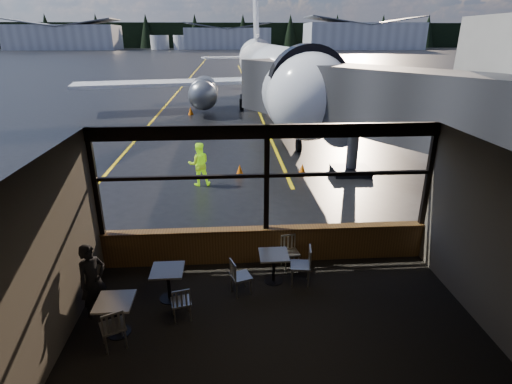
{
  "coord_description": "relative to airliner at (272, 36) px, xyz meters",
  "views": [
    {
      "loc": [
        -0.88,
        -8.82,
        5.34
      ],
      "look_at": [
        -0.18,
        1.0,
        1.5
      ],
      "focal_mm": 28.0,
      "sensor_mm": 36.0,
      "label": 1
    }
  ],
  "objects": [
    {
      "name": "chair_left_s",
      "position": [
        -5.56,
        -24.84,
        -4.95
      ],
      "size": [
        0.64,
        0.64,
        0.88
      ],
      "primitive_type": null,
      "rotation": [
        0.0,
        0.0,
        0.45
      ],
      "color": "beige",
      "rests_on": "carpet_floor"
    },
    {
      "name": "wall_right",
      "position": [
        1.5,
        -25.02,
        -3.64
      ],
      "size": [
        0.04,
        6.0,
        3.5
      ],
      "primitive_type": "cube",
      "color": "#514A40",
      "rests_on": "ground"
    },
    {
      "name": "fuel_tank_c",
      "position": [
        -12.5,
        159.98,
        -2.39
      ],
      "size": [
        8.0,
        8.0,
        6.0
      ],
      "primitive_type": "cylinder",
      "color": "silver",
      "rests_on": "ground_plane"
    },
    {
      "name": "passenger",
      "position": [
        -6.15,
        -23.87,
        -4.59
      ],
      "size": [
        0.67,
        0.69,
        1.6
      ],
      "primitive_type": "imported",
      "rotation": [
        0.0,
        0.0,
        0.87
      ],
      "color": "black",
      "rests_on": "carpet_floor"
    },
    {
      "name": "chair_near_e",
      "position": [
        -1.81,
        -23.08,
        -4.92
      ],
      "size": [
        0.58,
        0.58,
        0.95
      ],
      "primitive_type": null,
      "rotation": [
        0.0,
        0.0,
        1.43
      ],
      "color": "beige",
      "rests_on": "carpet_floor"
    },
    {
      "name": "mullion_right",
      "position": [
        1.45,
        -22.02,
        -3.19
      ],
      "size": [
        0.12,
        0.12,
        2.6
      ],
      "primitive_type": "cube",
      "color": "black",
      "rests_on": "ground"
    },
    {
      "name": "cafe_table_left",
      "position": [
        -5.58,
        -24.49,
        -5.01
      ],
      "size": [
        0.68,
        0.68,
        0.75
      ],
      "primitive_type": null,
      "color": "#9D9690",
      "rests_on": "carpet_floor"
    },
    {
      "name": "chair_near_w",
      "position": [
        -3.18,
        -23.36,
        -4.96
      ],
      "size": [
        0.59,
        0.59,
        0.86
      ],
      "primitive_type": null,
      "rotation": [
        0.0,
        0.0,
        -1.24
      ],
      "color": "#B6B2A5",
      "rests_on": "carpet_floor"
    },
    {
      "name": "window_header",
      "position": [
        -2.5,
        -22.02,
        -2.04
      ],
      "size": [
        8.0,
        0.18,
        0.3
      ],
      "primitive_type": "cube",
      "color": "black",
      "rests_on": "ground"
    },
    {
      "name": "chair_near_n",
      "position": [
        -1.95,
        -22.42,
        -4.96
      ],
      "size": [
        0.54,
        0.54,
        0.85
      ],
      "primitive_type": null,
      "rotation": [
        0.0,
        0.0,
        3.31
      ],
      "color": "beige",
      "rests_on": "carpet_floor"
    },
    {
      "name": "hangar_left",
      "position": [
        -72.5,
        157.98,
        0.11
      ],
      "size": [
        45.0,
        18.0,
        11.0
      ],
      "primitive_type": null,
      "color": "silver",
      "rests_on": "ground_plane"
    },
    {
      "name": "chair_mid_s",
      "position": [
        -4.41,
        -24.13,
        -4.99
      ],
      "size": [
        0.52,
        0.52,
        0.8
      ],
      "primitive_type": null,
      "rotation": [
        0.0,
        0.0,
        0.23
      ],
      "color": "#B9B3A7",
      "rests_on": "carpet_floor"
    },
    {
      "name": "jet_bridge",
      "position": [
        1.1,
        -16.52,
        -2.94
      ],
      "size": [
        9.18,
        11.22,
        4.89
      ],
      "primitive_type": null,
      "color": "#29292C",
      "rests_on": "ground_plane"
    },
    {
      "name": "ground_plane",
      "position": [
        -2.5,
        97.98,
        -5.39
      ],
      "size": [
        520.0,
        520.0,
        0.0
      ],
      "primitive_type": "plane",
      "color": "black",
      "rests_on": "ground"
    },
    {
      "name": "cone_extra",
      "position": [
        -2.94,
        -15.39,
        -5.14
      ],
      "size": [
        0.37,
        0.37,
        0.51
      ],
      "primitive_type": "cone",
      "color": "#F34E07",
      "rests_on": "ground_plane"
    },
    {
      "name": "cafe_table_mid",
      "position": [
        -4.74,
        -23.46,
        -5.02
      ],
      "size": [
        0.68,
        0.68,
        0.75
      ],
      "primitive_type": null,
      "color": "gray",
      "rests_on": "carpet_floor"
    },
    {
      "name": "hangar_mid",
      "position": [
        -2.5,
        162.98,
        -0.39
      ],
      "size": [
        38.0,
        15.0,
        10.0
      ],
      "primitive_type": null,
      "color": "silver",
      "rests_on": "ground_plane"
    },
    {
      "name": "ceiling",
      "position": [
        -2.5,
        -25.02,
        -1.89
      ],
      "size": [
        8.0,
        6.0,
        0.04
      ],
      "primitive_type": "cube",
      "color": "#38332D",
      "rests_on": "ground"
    },
    {
      "name": "ground_crew",
      "position": [
        -4.51,
        -16.23,
        -4.56
      ],
      "size": [
        0.89,
        0.74,
        1.66
      ],
      "primitive_type": "imported",
      "rotation": [
        0.0,
        0.0,
        3.29
      ],
      "color": "#BFF219",
      "rests_on": "ground_plane"
    },
    {
      "name": "treeline",
      "position": [
        -2.5,
        187.98,
        0.61
      ],
      "size": [
        360.0,
        3.0,
        12.0
      ],
      "primitive_type": "cube",
      "color": "black",
      "rests_on": "ground_plane"
    },
    {
      "name": "fuel_tank_a",
      "position": [
        -32.5,
        159.98,
        -2.39
      ],
      "size": [
        8.0,
        8.0,
        6.0
      ],
      "primitive_type": "cylinder",
      "color": "silver",
      "rests_on": "ground_plane"
    },
    {
      "name": "cafe_table_near",
      "position": [
        -2.41,
        -22.96,
        -5.03
      ],
      "size": [
        0.66,
        0.66,
        0.73
      ],
      "primitive_type": null,
      "color": "#A4A197",
      "rests_on": "carpet_floor"
    },
    {
      "name": "carpet_floor",
      "position": [
        -2.5,
        -25.02,
        -5.38
      ],
      "size": [
        8.0,
        6.0,
        0.01
      ],
      "primitive_type": "cube",
      "color": "black",
      "rests_on": "ground"
    },
    {
      "name": "wall_left",
      "position": [
        -6.5,
        -25.02,
        -3.64
      ],
      "size": [
        0.04,
        6.0,
        3.5
      ],
      "primitive_type": "cube",
      "color": "#514A40",
      "rests_on": "ground"
    },
    {
      "name": "cone_wing",
      "position": [
        -6.07,
        -1.24,
        -5.11
      ],
      "size": [
        0.4,
        0.4,
        0.55
      ],
      "primitive_type": "cone",
      "color": "#DF4207",
      "rests_on": "ground_plane"
    },
    {
      "name": "fuel_tank_b",
      "position": [
        -22.5,
        159.98,
        -2.39
      ],
      "size": [
        8.0,
        8.0,
        6.0
      ],
      "primitive_type": "cylinder",
      "color": "silver",
      "rests_on": "ground_plane"
    },
    {
      "name": "window_sill",
      "position": [
        -2.5,
        -22.02,
        -4.94
      ],
      "size": [
        8.0,
        0.28,
        0.9
      ],
      "primitive_type": "cube",
      "color": "#503418",
      "rests_on": "ground"
    },
    {
      "name": "hangar_right",
      "position": [
        57.5,
        155.98,
        0.61
      ],
      "size": [
        50.0,
        20.0,
        12.0
      ],
      "primitive_type": null,
      "color": "silver",
      "rests_on": "ground_plane"
    },
    {
      "name": "mullion_left",
      "position": [
        -6.45,
        -22.02,
        -3.19
      ],
      "size": [
        0.12,
        0.12,
        2.6
      ],
      "primitive_type": "cube",
      "color": "black",
      "rests_on": "ground"
    },
    {
      "name": "airliner",
      "position": [
        0.0,
        0.0,
        0.0
      ],
      "size": [
        29.7,
        35.53,
        10.78
      ],
      "primitive_type": null,
      "rotation": [
        0.0,
        0.0,
        0.01
      ],
      "color": "white",
      "rests_on": "ground_plane"
    },
    {
      "name": "window_transom",
      "position": [
        -2.5,
        -22.02,
        -3.09
      ],
      "size": [
        8.0,
        0.1,
        0.08
      ],
      "primitive_type": "cube",
      "color": "black",
      "rests_on": "ground"
    },
    {
      "name": "mullion_centre",
      "position": [
        -2.5,
        -22.02,
        -3.19
      ],
      "size": [
        0.12,
        0.12,
        2.6
      ],
      "primitive_type": "cube",
      "color": "black",
      "rests_on": "ground"
    },
    {
      "name": "cone_nose",
      "position": [
        -0.34,
        -15.24,
        -5.17
      ],
      "size": [
        0.32,
        0.32,
        0.44
      ],
      "primitive_type": "cone",
      "color": "#FB4407",
      "rests_on": "ground_plane"
    }
  ]
}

